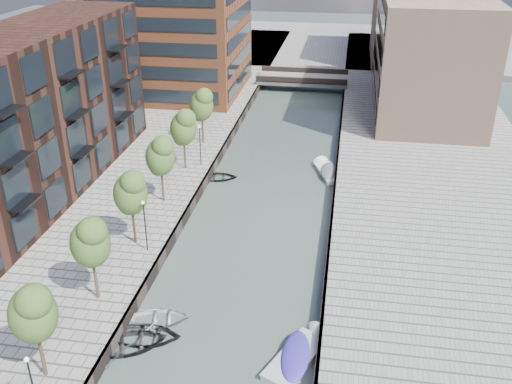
% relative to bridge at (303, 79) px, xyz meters
% --- Properties ---
extents(water, '(300.00, 300.00, 0.00)m').
position_rel_bridge_xyz_m(water, '(0.00, -32.00, -1.39)').
color(water, '#38473F').
rests_on(water, ground).
extents(quay_right, '(20.00, 140.00, 1.00)m').
position_rel_bridge_xyz_m(quay_right, '(16.00, -32.00, -0.89)').
color(quay_right, gray).
rests_on(quay_right, ground).
extents(quay_wall_left, '(0.25, 140.00, 1.00)m').
position_rel_bridge_xyz_m(quay_wall_left, '(-6.10, -32.00, -0.89)').
color(quay_wall_left, '#332823').
rests_on(quay_wall_left, ground).
extents(quay_wall_right, '(0.25, 140.00, 1.00)m').
position_rel_bridge_xyz_m(quay_wall_right, '(6.10, -32.00, -0.89)').
color(quay_wall_right, '#332823').
rests_on(quay_wall_right, ground).
extents(far_closure, '(80.00, 40.00, 1.00)m').
position_rel_bridge_xyz_m(far_closure, '(0.00, 28.00, -0.89)').
color(far_closure, gray).
rests_on(far_closure, ground).
extents(apartment_block, '(8.00, 38.00, 14.00)m').
position_rel_bridge_xyz_m(apartment_block, '(-20.00, -42.00, 6.61)').
color(apartment_block, black).
rests_on(apartment_block, quay_left).
extents(tan_block_near, '(12.00, 25.00, 14.00)m').
position_rel_bridge_xyz_m(tan_block_near, '(16.00, -10.00, 6.61)').
color(tan_block_near, tan).
rests_on(tan_block_near, quay_right).
extents(tan_block_far, '(12.00, 20.00, 16.00)m').
position_rel_bridge_xyz_m(tan_block_far, '(16.00, 16.00, 7.61)').
color(tan_block_far, tan).
rests_on(tan_block_far, quay_right).
extents(bridge, '(13.00, 6.00, 1.30)m').
position_rel_bridge_xyz_m(bridge, '(0.00, 0.00, 0.00)').
color(bridge, gray).
rests_on(bridge, ground).
extents(tree_1, '(2.50, 2.50, 5.95)m').
position_rel_bridge_xyz_m(tree_1, '(-8.50, -61.00, 3.92)').
color(tree_1, '#382619').
rests_on(tree_1, quay_left).
extents(tree_2, '(2.50, 2.50, 5.95)m').
position_rel_bridge_xyz_m(tree_2, '(-8.50, -54.00, 3.92)').
color(tree_2, '#382619').
rests_on(tree_2, quay_left).
extents(tree_3, '(2.50, 2.50, 5.95)m').
position_rel_bridge_xyz_m(tree_3, '(-8.50, -47.00, 3.92)').
color(tree_3, '#382619').
rests_on(tree_3, quay_left).
extents(tree_4, '(2.50, 2.50, 5.95)m').
position_rel_bridge_xyz_m(tree_4, '(-8.50, -40.00, 3.92)').
color(tree_4, '#382619').
rests_on(tree_4, quay_left).
extents(tree_5, '(2.50, 2.50, 5.95)m').
position_rel_bridge_xyz_m(tree_5, '(-8.50, -33.00, 3.92)').
color(tree_5, '#382619').
rests_on(tree_5, quay_left).
extents(tree_6, '(2.50, 2.50, 5.95)m').
position_rel_bridge_xyz_m(tree_6, '(-8.50, -26.00, 3.92)').
color(tree_6, '#382619').
rests_on(tree_6, quay_left).
extents(lamp_0, '(0.24, 0.24, 4.12)m').
position_rel_bridge_xyz_m(lamp_0, '(-7.20, -64.00, 2.12)').
color(lamp_0, black).
rests_on(lamp_0, quay_left).
extents(lamp_1, '(0.24, 0.24, 4.12)m').
position_rel_bridge_xyz_m(lamp_1, '(-7.20, -48.00, 2.12)').
color(lamp_1, black).
rests_on(lamp_1, quay_left).
extents(lamp_2, '(0.24, 0.24, 4.12)m').
position_rel_bridge_xyz_m(lamp_2, '(-7.20, -32.00, 2.12)').
color(lamp_2, black).
rests_on(lamp_2, quay_left).
extents(sloop_0, '(5.82, 5.14, 1.00)m').
position_rel_bridge_xyz_m(sloop_0, '(-5.35, -57.19, -1.39)').
color(sloop_0, '#232225').
rests_on(sloop_0, ground).
extents(sloop_1, '(4.82, 3.64, 0.94)m').
position_rel_bridge_xyz_m(sloop_1, '(-4.59, -56.30, -1.39)').
color(sloop_1, '#232326').
rests_on(sloop_1, ground).
extents(sloop_3, '(4.75, 3.96, 0.85)m').
position_rel_bridge_xyz_m(sloop_3, '(-4.26, -54.56, -1.39)').
color(sloop_3, silver).
rests_on(sloop_3, ground).
extents(sloop_4, '(4.38, 3.42, 0.83)m').
position_rel_bridge_xyz_m(sloop_4, '(-5.40, -32.86, -1.39)').
color(sloop_4, '#232426').
rests_on(sloop_4, ground).
extents(motorboat_3, '(3.80, 5.55, 1.76)m').
position_rel_bridge_xyz_m(motorboat_3, '(4.97, -56.30, -1.18)').
color(motorboat_3, '#B9B9B7').
rests_on(motorboat_3, ground).
extents(motorboat_4, '(3.36, 5.33, 1.68)m').
position_rel_bridge_xyz_m(motorboat_4, '(5.18, -29.71, -1.19)').
color(motorboat_4, silver).
rests_on(motorboat_4, ground).
extents(car, '(1.93, 4.10, 1.36)m').
position_rel_bridge_xyz_m(car, '(11.22, -9.62, 0.29)').
color(car, '#B5B9BA').
rests_on(car, quay_right).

